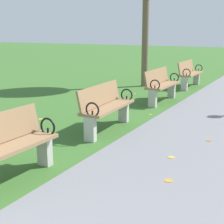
# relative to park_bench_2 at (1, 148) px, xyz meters

# --- Properties ---
(park_bench_2) EXTENTS (0.53, 1.62, 0.90)m
(park_bench_2) POSITION_rel_park_bench_2_xyz_m (0.00, 0.00, 0.00)
(park_bench_2) COLOR #93704C
(park_bench_2) RESTS_ON ground
(park_bench_3) EXTENTS (0.55, 1.62, 0.90)m
(park_bench_3) POSITION_rel_park_bench_2_xyz_m (0.00, 2.72, 0.00)
(park_bench_3) COLOR #93704C
(park_bench_3) RESTS_ON ground
(park_bench_4) EXTENTS (0.48, 1.60, 0.90)m
(park_bench_4) POSITION_rel_park_bench_2_xyz_m (-0.00, 5.81, 0.00)
(park_bench_4) COLOR #93704C
(park_bench_4) RESTS_ON ground
(park_bench_5) EXTENTS (0.48, 1.60, 0.90)m
(park_bench_5) POSITION_rel_park_bench_2_xyz_m (-0.00, 8.60, 0.00)
(park_bench_5) COLOR #93704C
(park_bench_5) RESTS_ON ground
(scattered_leaves) EXTENTS (5.37, 16.19, 0.02)m
(scattered_leaves) POSITION_rel_park_bench_2_xyz_m (0.73, 2.91, -0.47)
(scattered_leaves) COLOR #93511E
(scattered_leaves) RESTS_ON ground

